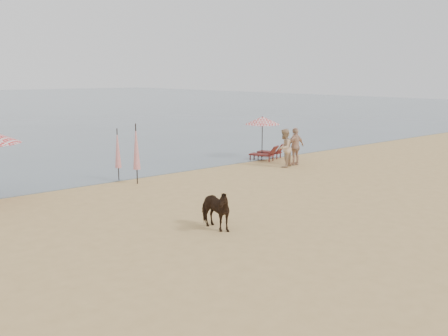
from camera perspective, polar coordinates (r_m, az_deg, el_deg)
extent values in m
plane|color=tan|center=(15.80, 11.71, -6.51)|extent=(120.00, 120.00, 0.00)
cube|color=#5C2115|center=(27.13, 4.31, 1.53)|extent=(1.01, 1.41, 0.07)
cube|color=#5C2115|center=(26.80, 5.65, 1.95)|extent=(0.71, 0.60, 0.56)
cube|color=#5C2115|center=(28.03, 5.20, 1.81)|extent=(1.01, 1.41, 0.07)
cube|color=#5C2115|center=(27.72, 6.50, 2.22)|extent=(0.71, 0.60, 0.56)
cylinder|color=black|center=(27.74, 4.38, 3.32)|extent=(0.05, 0.05, 2.16)
cone|color=red|center=(27.63, 4.41, 5.44)|extent=(1.92, 1.92, 0.43)
sphere|color=black|center=(27.62, 4.42, 5.84)|extent=(0.08, 0.08, 0.08)
cylinder|color=black|center=(21.44, -9.97, 1.60)|extent=(0.06, 0.06, 2.58)
cone|color=red|center=(21.40, -10.00, 2.42)|extent=(0.31, 0.31, 1.94)
cylinder|color=black|center=(22.32, -12.03, 1.52)|extent=(0.05, 0.05, 2.31)
cone|color=red|center=(22.28, -12.06, 2.22)|extent=(0.28, 0.28, 1.73)
imported|color=black|center=(15.00, -1.19, -4.70)|extent=(0.69, 1.50, 1.27)
imported|color=tan|center=(25.19, 6.92, 2.27)|extent=(1.15, 1.04, 1.94)
imported|color=tan|center=(25.88, 8.17, 2.46)|extent=(1.14, 0.49, 1.93)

